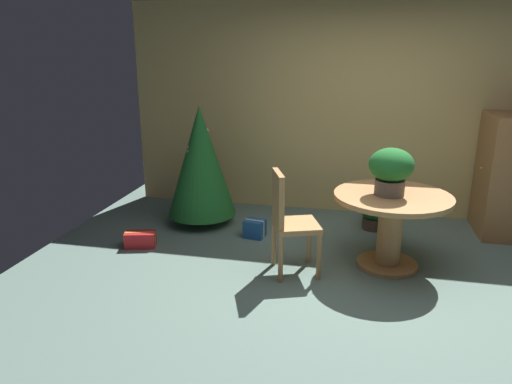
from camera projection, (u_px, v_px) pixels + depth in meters
The scene contains 10 objects.
ground_plane at pixel (361, 292), 4.13m from camera, with size 6.60×6.60×0.00m, color slate.
back_wall_panel at pixel (369, 110), 5.81m from camera, with size 6.00×0.10×2.60m, color tan.
round_dining_table at pixel (391, 217), 4.48m from camera, with size 1.09×1.09×0.73m.
flower_vase at pixel (391, 169), 4.33m from camera, with size 0.41×0.41×0.44m.
wooden_chair_left at pixel (288, 218), 4.34m from camera, with size 0.51×0.51×0.98m.
holiday_tree at pixel (201, 161), 5.54m from camera, with size 0.81×0.81×1.41m.
gift_box_blue at pixel (255, 229), 5.31m from camera, with size 0.25×0.22×0.20m.
gift_box_red at pixel (140, 239), 5.05m from camera, with size 0.35×0.24×0.17m.
wooden_cabinet at pixel (505, 176), 5.27m from camera, with size 0.52×0.73×1.35m.
potted_plant at pixel (374, 209), 5.50m from camera, with size 0.35×0.35×0.46m.
Camera 1 is at (-0.11, -3.81, 2.03)m, focal length 33.43 mm.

